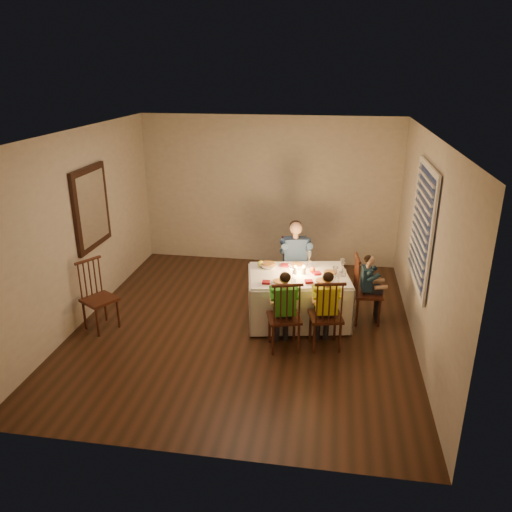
% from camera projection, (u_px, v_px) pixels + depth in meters
% --- Properties ---
extents(ground, '(5.00, 5.00, 0.00)m').
position_uv_depth(ground, '(245.00, 325.00, 6.89)').
color(ground, black).
rests_on(ground, ground).
extents(wall_left, '(0.02, 5.00, 2.60)m').
position_uv_depth(wall_left, '(81.00, 228.00, 6.76)').
color(wall_left, beige).
rests_on(wall_left, ground).
extents(wall_right, '(0.02, 5.00, 2.60)m').
position_uv_depth(wall_right, '(424.00, 245.00, 6.10)').
color(wall_right, beige).
rests_on(wall_right, ground).
extents(wall_back, '(4.50, 0.02, 2.60)m').
position_uv_depth(wall_back, '(269.00, 191.00, 8.74)').
color(wall_back, beige).
rests_on(wall_back, ground).
extents(ceiling, '(5.00, 5.00, 0.00)m').
position_uv_depth(ceiling, '(243.00, 133.00, 5.97)').
color(ceiling, white).
rests_on(ceiling, wall_back).
extents(dining_table, '(1.52, 1.22, 0.68)m').
position_uv_depth(dining_table, '(298.00, 288.00, 6.85)').
color(dining_table, white).
rests_on(dining_table, ground).
extents(chair_adult, '(0.47, 0.46, 0.96)m').
position_uv_depth(chair_adult, '(294.00, 298.00, 7.69)').
color(chair_adult, black).
rests_on(chair_adult, ground).
extents(chair_near_left, '(0.48, 0.47, 0.96)m').
position_uv_depth(chair_near_left, '(283.00, 348.00, 6.34)').
color(chair_near_left, black).
rests_on(chair_near_left, ground).
extents(chair_near_right, '(0.47, 0.45, 0.96)m').
position_uv_depth(chair_near_right, '(324.00, 346.00, 6.37)').
color(chair_near_right, black).
rests_on(chair_near_right, ground).
extents(chair_end, '(0.42, 0.43, 0.96)m').
position_uv_depth(chair_end, '(365.00, 321.00, 7.02)').
color(chair_end, black).
rests_on(chair_end, ground).
extents(chair_extra, '(0.53, 0.54, 0.97)m').
position_uv_depth(chair_extra, '(103.00, 328.00, 6.82)').
color(chair_extra, black).
rests_on(chair_extra, ground).
extents(adult, '(0.53, 0.51, 1.24)m').
position_uv_depth(adult, '(294.00, 298.00, 7.69)').
color(adult, navy).
rests_on(adult, ground).
extents(child_green, '(0.41, 0.39, 1.05)m').
position_uv_depth(child_green, '(283.00, 348.00, 6.34)').
color(child_green, green).
rests_on(child_green, ground).
extents(child_yellow, '(0.40, 0.37, 1.04)m').
position_uv_depth(child_yellow, '(324.00, 346.00, 6.37)').
color(child_yellow, yellow).
rests_on(child_yellow, ground).
extents(child_teal, '(0.31, 0.33, 0.98)m').
position_uv_depth(child_teal, '(365.00, 321.00, 7.02)').
color(child_teal, '#1B3445').
rests_on(child_teal, ground).
extents(setting_adult, '(0.30, 0.30, 0.02)m').
position_uv_depth(setting_adult, '(297.00, 266.00, 7.04)').
color(setting_adult, white).
rests_on(setting_adult, dining_table).
extents(setting_green, '(0.30, 0.30, 0.02)m').
position_uv_depth(setting_green, '(280.00, 282.00, 6.49)').
color(setting_green, white).
rests_on(setting_green, dining_table).
extents(setting_yellow, '(0.30, 0.30, 0.02)m').
position_uv_depth(setting_yellow, '(322.00, 282.00, 6.51)').
color(setting_yellow, white).
rests_on(setting_yellow, dining_table).
extents(setting_teal, '(0.30, 0.30, 0.02)m').
position_uv_depth(setting_teal, '(330.00, 273.00, 6.77)').
color(setting_teal, white).
rests_on(setting_teal, dining_table).
extents(candle_left, '(0.06, 0.06, 0.10)m').
position_uv_depth(candle_left, '(295.00, 271.00, 6.76)').
color(candle_left, silver).
rests_on(candle_left, dining_table).
extents(candle_right, '(0.06, 0.06, 0.10)m').
position_uv_depth(candle_right, '(304.00, 271.00, 6.76)').
color(candle_right, silver).
rests_on(candle_right, dining_table).
extents(squash, '(0.09, 0.09, 0.09)m').
position_uv_depth(squash, '(261.00, 264.00, 7.01)').
color(squash, '#FEF943').
rests_on(squash, dining_table).
extents(orange_fruit, '(0.08, 0.08, 0.08)m').
position_uv_depth(orange_fruit, '(312.00, 270.00, 6.81)').
color(orange_fruit, '#FF6115').
rests_on(orange_fruit, dining_table).
extents(serving_bowl, '(0.27, 0.27, 0.06)m').
position_uv_depth(serving_bowl, '(269.00, 266.00, 6.98)').
color(serving_bowl, white).
rests_on(serving_bowl, dining_table).
extents(wall_mirror, '(0.06, 0.95, 1.15)m').
position_uv_depth(wall_mirror, '(91.00, 208.00, 6.96)').
color(wall_mirror, black).
rests_on(wall_mirror, wall_left).
extents(window_blinds, '(0.07, 1.34, 1.54)m').
position_uv_depth(window_blinds, '(421.00, 227.00, 6.13)').
color(window_blinds, '#0D1A35').
rests_on(window_blinds, wall_right).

